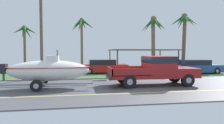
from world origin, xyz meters
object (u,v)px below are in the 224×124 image
object	(u,v)px
carport_awning	(142,50)
palm_tree_mid	(82,29)
pickup_truck_towing	(158,69)
palm_tree_far_left	(25,35)
palm_tree_near_right	(184,28)
boat_on_trailer	(48,70)
palm_tree_near_left	(154,30)
parked_sedan_near	(104,67)
utility_pole	(41,29)
parked_sedan_far	(196,67)

from	to	relation	value
carport_awning	palm_tree_mid	xyz separation A→B (m)	(-7.45, -0.06, 2.52)
pickup_truck_towing	palm_tree_far_left	distance (m)	18.30
palm_tree_near_right	palm_tree_far_left	size ratio (longest dim) A/B	1.18
palm_tree_mid	palm_tree_far_left	bearing A→B (deg)	165.51
palm_tree_mid	boat_on_trailer	bearing A→B (deg)	-100.28
pickup_truck_towing	palm_tree_near_left	xyz separation A→B (m)	(3.25, 9.21, 3.56)
boat_on_trailer	parked_sedan_near	world-z (taller)	boat_on_trailer
carport_awning	palm_tree_mid	size ratio (longest dim) A/B	1.24
parked_sedan_near	utility_pole	distance (m)	6.97
parked_sedan_near	palm_tree_mid	world-z (taller)	palm_tree_mid
palm_tree_mid	palm_tree_near_left	bearing A→B (deg)	-19.26
pickup_truck_towing	utility_pole	bearing A→B (deg)	150.66
parked_sedan_far	palm_tree_far_left	xyz separation A→B (m)	(-17.85, 8.11, 3.51)
pickup_truck_towing	parked_sedan_near	size ratio (longest dim) A/B	1.30
palm_tree_near_left	palm_tree_near_right	bearing A→B (deg)	-18.17
parked_sedan_near	parked_sedan_far	size ratio (longest dim) A/B	0.96
pickup_truck_towing	boat_on_trailer	distance (m)	6.88
carport_awning	palm_tree_mid	distance (m)	7.86
parked_sedan_far	palm_tree_near_left	world-z (taller)	palm_tree_near_left
boat_on_trailer	palm_tree_near_left	size ratio (longest dim) A/B	1.00
parked_sedan_near	palm_tree_near_right	xyz separation A→B (m)	(8.98, 0.76, 4.07)
parked_sedan_near	parked_sedan_far	distance (m)	9.03
parked_sedan_far	palm_tree_far_left	distance (m)	19.92
palm_tree_near_right	palm_tree_mid	xyz separation A→B (m)	(-11.06, 3.80, 0.12)
palm_tree_far_left	palm_tree_near_right	bearing A→B (deg)	-17.26
palm_tree_mid	utility_pole	distance (m)	8.23
boat_on_trailer	palm_tree_mid	bearing A→B (deg)	79.72
boat_on_trailer	carport_awning	size ratio (longest dim) A/B	0.79
parked_sedan_near	palm_tree_far_left	size ratio (longest dim) A/B	0.84
carport_awning	palm_tree_near_right	xyz separation A→B (m)	(3.61, -3.86, 2.40)
pickup_truck_towing	boat_on_trailer	size ratio (longest dim) A/B	0.96
carport_awning	parked_sedan_near	bearing A→B (deg)	-139.35
parked_sedan_far	palm_tree_near_right	distance (m)	4.79
parked_sedan_near	palm_tree_near_right	distance (m)	9.89
pickup_truck_towing	palm_tree_near_left	bearing A→B (deg)	70.58
palm_tree_near_left	utility_pole	xyz separation A→B (m)	(-11.27, -4.70, -0.63)
carport_awning	utility_pole	world-z (taller)	utility_pole
palm_tree_near_left	palm_tree_near_right	xyz separation A→B (m)	(3.11, -1.02, 0.14)
pickup_truck_towing	palm_tree_mid	distance (m)	13.43
boat_on_trailer	utility_pole	bearing A→B (deg)	104.28
palm_tree_near_left	utility_pole	world-z (taller)	utility_pole
pickup_truck_towing	palm_tree_mid	world-z (taller)	palm_tree_mid
palm_tree_near_right	palm_tree_mid	size ratio (longest dim) A/B	1.02
palm_tree_near_right	utility_pole	xyz separation A→B (m)	(-14.38, -3.68, -0.77)
boat_on_trailer	palm_tree_near_right	world-z (taller)	palm_tree_near_right
palm_tree_mid	parked_sedan_near	bearing A→B (deg)	-65.50
palm_tree_near_left	palm_tree_mid	size ratio (longest dim) A/B	0.99
palm_tree_near_left	carport_awning	bearing A→B (deg)	100.12
parked_sedan_near	palm_tree_near_right	world-z (taller)	palm_tree_near_right
parked_sedan_far	carport_awning	xyz separation A→B (m)	(-3.49, 6.38, 1.67)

